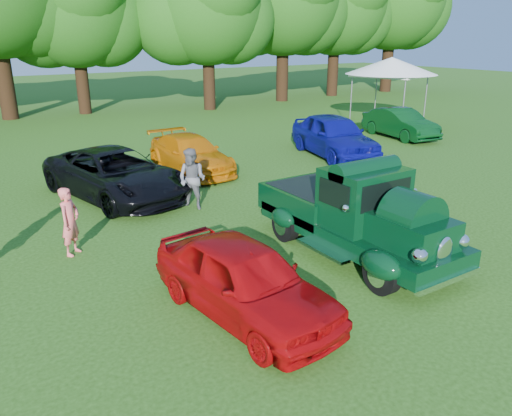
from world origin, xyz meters
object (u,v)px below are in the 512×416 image
back_car_blue (334,135)px  spectator_pink (70,221)px  hero_pickup (355,216)px  red_convertible (244,279)px  spectator_grey (192,179)px  back_car_black (115,174)px  back_car_green (400,123)px  canopy_tent (391,66)px  back_car_orange (190,154)px

back_car_blue → spectator_pink: size_ratio=3.17×
hero_pickup → red_convertible: hero_pickup is taller
red_convertible → spectator_grey: 5.83m
hero_pickup → back_car_black: (-3.14, 6.81, -0.14)m
hero_pickup → back_car_green: bearing=37.6°
spectator_pink → hero_pickup: bearing=-76.4°
hero_pickup → canopy_tent: (13.16, 11.27, 2.22)m
hero_pickup → spectator_grey: hero_pickup is taller
back_car_black → canopy_tent: 17.06m
back_car_black → spectator_pink: spectator_pink is taller
spectator_grey → spectator_pink: bearing=-102.4°
hero_pickup → back_car_orange: 8.33m
back_car_orange → spectator_grey: size_ratio=2.55×
back_car_orange → back_car_blue: size_ratio=0.90×
red_convertible → spectator_pink: 4.63m
spectator_pink → back_car_green: bearing=-26.6°
back_car_orange → canopy_tent: bearing=12.7°
hero_pickup → back_car_black: bearing=114.8°
hero_pickup → spectator_pink: bearing=147.9°
back_car_black → spectator_pink: bearing=-134.5°
red_convertible → back_car_black: (0.29, 7.73, 0.06)m
spectator_grey → canopy_tent: 16.41m
spectator_pink → back_car_blue: bearing=-24.4°
back_car_blue → canopy_tent: 8.48m
back_car_blue → back_car_green: (5.16, 1.16, -0.15)m
back_car_green → back_car_blue: bearing=-159.2°
hero_pickup → back_car_black: hero_pickup is taller
back_car_green → back_car_black: bearing=-164.9°
back_car_black → spectator_grey: 2.62m
back_car_blue → spectator_pink: back_car_blue is taller
canopy_tent → back_car_black: bearing=-164.7°
back_car_blue → canopy_tent: bearing=42.0°
back_car_orange → back_car_green: back_car_green is taller
back_car_orange → spectator_pink: spectator_pink is taller
canopy_tent → back_car_green: bearing=-127.1°
back_car_black → hero_pickup: bearing=-78.2°
red_convertible → back_car_blue: 12.55m
spectator_grey → canopy_tent: size_ratio=0.29×
back_car_blue → back_car_green: bearing=26.4°
back_car_orange → canopy_tent: size_ratio=0.73×
red_convertible → back_car_blue: (9.38, 8.33, 0.16)m
back_car_black → back_car_green: size_ratio=1.27×
hero_pickup → spectator_pink: (-5.29, 3.32, -0.09)m
back_car_black → red_convertible: bearing=-105.0°
hero_pickup → spectator_grey: 4.93m
red_convertible → back_car_orange: bearing=62.8°
back_car_green → canopy_tent: bearing=61.0°
hero_pickup → canopy_tent: 17.47m
back_car_black → spectator_pink: (-2.15, -3.49, 0.04)m
back_car_green → spectator_grey: 13.39m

